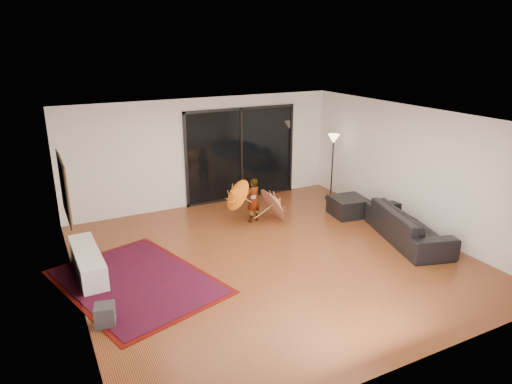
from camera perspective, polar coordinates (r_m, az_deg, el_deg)
floor at (r=8.95m, az=1.94°, el=-8.19°), size 7.00×7.00×0.00m
ceiling at (r=8.11m, az=2.15°, el=9.13°), size 7.00×7.00×0.00m
wall_back at (r=11.50m, az=-6.48°, el=4.96°), size 7.00×0.00×7.00m
wall_front at (r=5.87m, az=19.08°, el=-9.64°), size 7.00×0.00×7.00m
wall_left at (r=7.48m, az=-22.17°, el=-3.82°), size 0.00×7.00×7.00m
wall_right at (r=10.52m, az=18.98°, el=2.78°), size 0.00×7.00×7.00m
sliding_door at (r=11.88m, az=-1.87°, el=4.77°), size 3.06×0.07×2.40m
painting at (r=8.34m, az=-22.87°, el=0.50°), size 0.04×1.28×1.08m
media_console at (r=8.80m, az=-20.30°, el=-8.22°), size 0.45×1.68×0.46m
speaker at (r=7.30m, az=-18.34°, el=-14.40°), size 0.35×0.35×0.33m
persian_rug at (r=8.37m, az=-14.72°, el=-10.78°), size 2.93×3.51×0.02m
sofa at (r=10.08m, az=18.49°, el=-3.93°), size 1.53×2.48×0.68m
ottoman at (r=11.16m, az=11.45°, el=-1.77°), size 0.88×0.88×0.44m
floor_lamp at (r=11.97m, az=9.62°, el=5.42°), size 0.30×0.30×1.73m
child at (r=10.46m, az=-0.37°, el=-1.04°), size 0.43×0.34×1.04m
parasol_orange at (r=10.13m, az=-3.02°, el=-0.44°), size 0.56×0.75×0.84m
parasol_white at (r=10.61m, az=2.89°, el=-0.86°), size 0.59×0.88×0.94m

